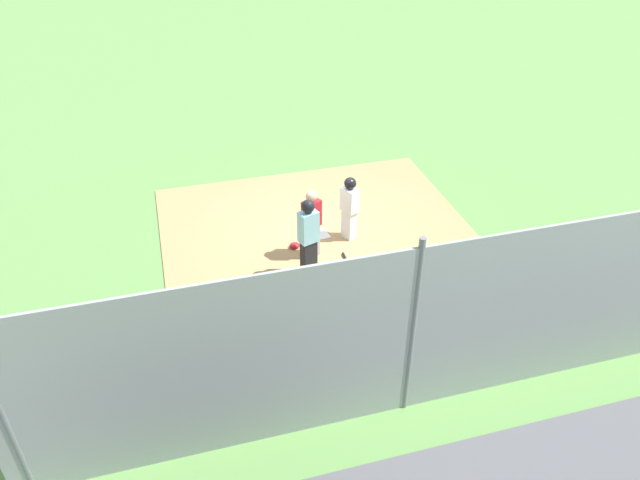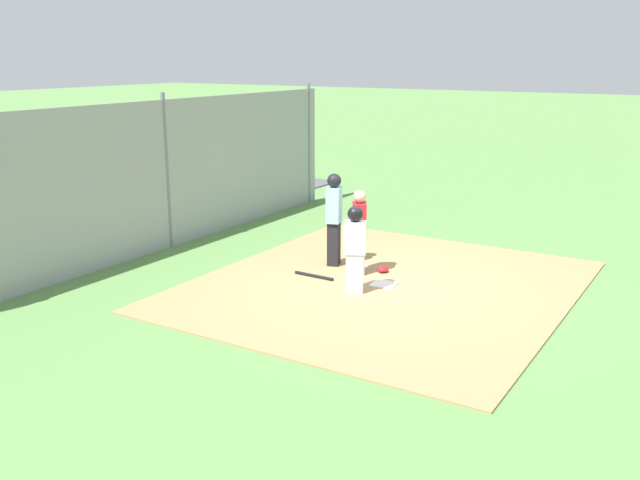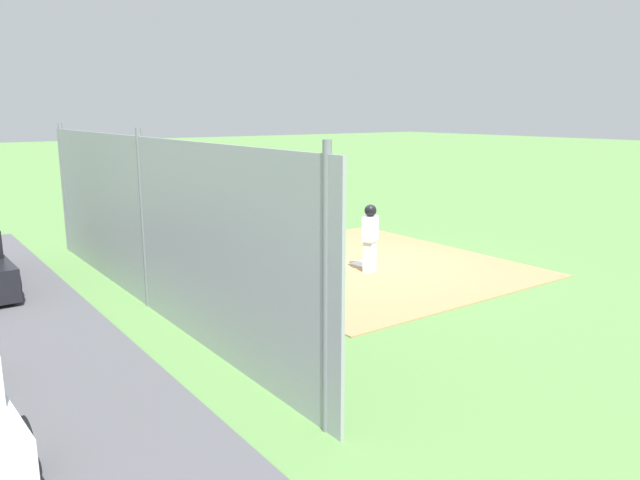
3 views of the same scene
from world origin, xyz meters
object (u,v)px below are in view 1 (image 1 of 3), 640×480
(umpire, at_px, (308,237))
(home_plate, at_px, (319,234))
(catcher, at_px, (312,223))
(runner, at_px, (350,205))
(baseball_bat, at_px, (348,264))
(catcher_mask, at_px, (295,245))

(umpire, bearing_deg, home_plate, -41.82)
(catcher, height_order, runner, catcher)
(catcher, bearing_deg, runner, -95.18)
(home_plate, relative_size, runner, 0.28)
(home_plate, bearing_deg, umpire, -113.22)
(umpire, bearing_deg, baseball_bat, -102.19)
(baseball_bat, bearing_deg, catcher, -130.81)
(home_plate, height_order, runner, runner)
(umpire, relative_size, baseball_bat, 2.17)
(runner, bearing_deg, umpire, 16.42)
(catcher, distance_m, baseball_bat, 1.21)
(catcher, distance_m, umpire, 0.76)
(catcher, xyz_separation_m, baseball_bat, (0.66, -0.60, -0.82))
(home_plate, relative_size, baseball_bat, 0.52)
(runner, bearing_deg, catcher_mask, -22.45)
(home_plate, height_order, baseball_bat, baseball_bat)
(runner, relative_size, baseball_bat, 1.84)
(home_plate, distance_m, catcher, 1.17)
(runner, xyz_separation_m, baseball_bat, (-0.35, -1.06, -0.85))
(catcher, bearing_deg, home_plate, -56.11)
(catcher, relative_size, runner, 1.04)
(baseball_bat, xyz_separation_m, catcher_mask, (-0.97, 0.97, 0.03))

